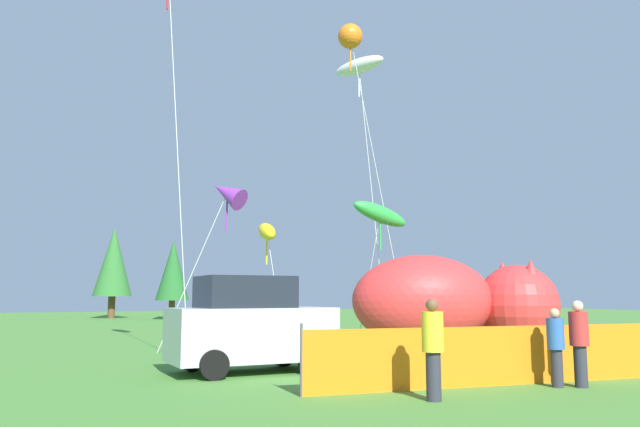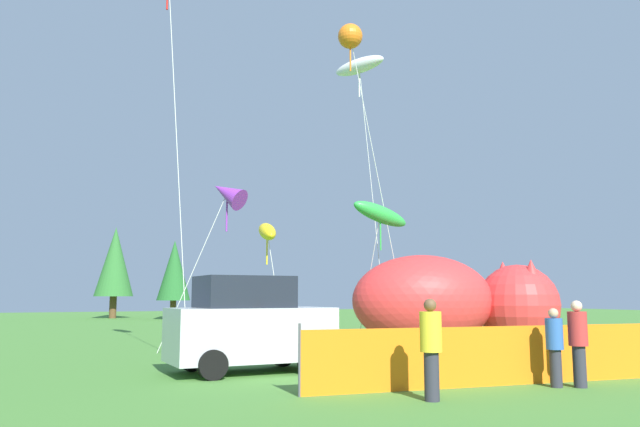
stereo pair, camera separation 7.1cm
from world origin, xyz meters
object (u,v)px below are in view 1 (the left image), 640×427
(inflatable_cat, at_px, (450,304))
(spectator_in_black_shirt, at_px, (579,340))
(kite_green_fish, at_px, (380,214))
(parked_car, at_px, (250,325))
(kite_orange_flower, at_px, (350,38))
(folding_chair, at_px, (505,340))
(kite_purple_delta, at_px, (227,193))
(kite_yellow_hero, at_px, (267,232))
(spectator_in_white_shirt, at_px, (556,344))
(kite_white_ghost, at_px, (359,67))
(spectator_in_red_shirt, at_px, (433,345))

(inflatable_cat, xyz_separation_m, spectator_in_black_shirt, (-3.60, -9.10, -0.57))
(kite_green_fish, bearing_deg, parked_car, -143.46)
(inflatable_cat, distance_m, kite_orange_flower, 10.20)
(inflatable_cat, relative_size, spectator_in_black_shirt, 4.48)
(folding_chair, relative_size, kite_purple_delta, 0.16)
(kite_yellow_hero, relative_size, kite_purple_delta, 0.84)
(kite_purple_delta, bearing_deg, folding_chair, -39.86)
(kite_purple_delta, bearing_deg, kite_yellow_hero, 49.85)
(spectator_in_white_shirt, bearing_deg, kite_white_ghost, 80.46)
(kite_orange_flower, height_order, kite_purple_delta, kite_orange_flower)
(parked_car, xyz_separation_m, spectator_in_white_shirt, (4.85, -4.84, -0.25))
(spectator_in_black_shirt, xyz_separation_m, kite_green_fish, (1.18, 9.84, 3.77))
(kite_orange_flower, distance_m, kite_green_fish, 6.42)
(spectator_in_white_shirt, height_order, kite_yellow_hero, kite_yellow_hero)
(spectator_in_red_shirt, relative_size, kite_orange_flower, 0.15)
(parked_car, xyz_separation_m, kite_green_fish, (6.45, 4.78, 3.60))
(spectator_in_white_shirt, height_order, kite_purple_delta, kite_purple_delta)
(parked_car, height_order, kite_purple_delta, kite_purple_delta)
(spectator_in_white_shirt, bearing_deg, folding_chair, 58.89)
(spectator_in_black_shirt, height_order, kite_green_fish, kite_green_fish)
(inflatable_cat, bearing_deg, kite_orange_flower, -166.14)
(parked_car, xyz_separation_m, spectator_in_red_shirt, (1.65, -5.16, -0.14))
(kite_white_ghost, xyz_separation_m, kite_purple_delta, (-5.86, -1.45, -5.84))
(spectator_in_black_shirt, distance_m, kite_yellow_hero, 14.10)
(parked_car, height_order, folding_chair, parked_car)
(folding_chair, height_order, kite_white_ghost, kite_white_ghost)
(spectator_in_black_shirt, xyz_separation_m, kite_orange_flower, (-0.16, 9.48, 10.04))
(kite_green_fish, bearing_deg, kite_orange_flower, -165.05)
(parked_car, bearing_deg, spectator_in_black_shirt, -45.25)
(spectator_in_white_shirt, height_order, kite_green_fish, kite_green_fish)
(kite_orange_flower, bearing_deg, inflatable_cat, -5.71)
(parked_car, height_order, inflatable_cat, inflatable_cat)
(spectator_in_red_shirt, height_order, kite_orange_flower, kite_orange_flower)
(spectator_in_red_shirt, xyz_separation_m, kite_green_fish, (4.80, 9.94, 3.74))
(inflatable_cat, bearing_deg, parked_car, -135.93)
(spectator_in_black_shirt, relative_size, kite_yellow_hero, 0.35)
(parked_car, xyz_separation_m, inflatable_cat, (8.87, 4.04, 0.40))
(spectator_in_black_shirt, height_order, spectator_in_white_shirt, spectator_in_black_shirt)
(inflatable_cat, distance_m, kite_yellow_hero, 7.53)
(kite_white_ghost, bearing_deg, spectator_in_white_shirt, -99.54)
(inflatable_cat, bearing_deg, spectator_in_black_shirt, -92.03)
(folding_chair, bearing_deg, inflatable_cat, -22.14)
(kite_yellow_hero, xyz_separation_m, kite_green_fish, (2.95, -3.75, 0.41))
(spectator_in_white_shirt, distance_m, kite_purple_delta, 11.91)
(folding_chair, bearing_deg, kite_yellow_hero, 19.54)
(folding_chair, bearing_deg, spectator_in_white_shirt, 142.31)
(kite_yellow_hero, bearing_deg, spectator_in_red_shirt, -97.73)
(spectator_in_black_shirt, bearing_deg, folding_chair, 63.73)
(folding_chair, distance_m, kite_purple_delta, 9.94)
(kite_yellow_hero, height_order, kite_white_ghost, kite_white_ghost)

